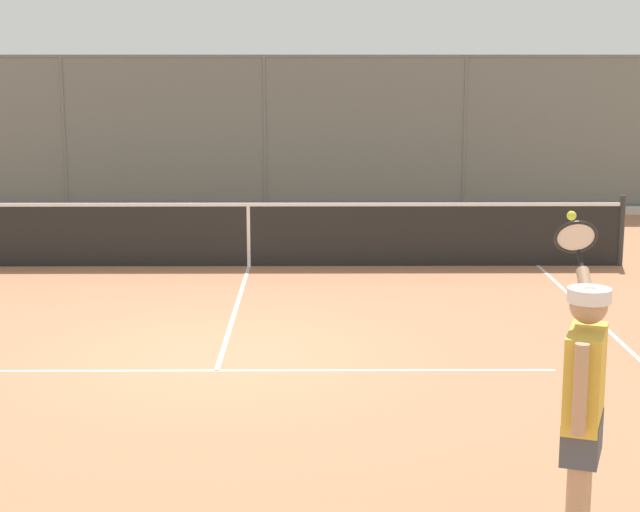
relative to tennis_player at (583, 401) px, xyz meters
The scene contains 5 objects.
ground_plane 5.33m from the tennis_player, 60.09° to the right, with size 60.00×60.00×0.00m, color #B27551.
court_line_markings 4.55m from the tennis_player, 53.90° to the right, with size 8.79×9.54×0.01m.
fence_backdrop 15.39m from the tennis_player, 80.24° to the right, with size 18.97×1.37×3.15m.
tennis_net 9.56m from the tennis_player, 74.13° to the right, with size 11.29×0.09×1.07m.
tennis_player is the anchor object (origin of this frame).
Camera 1 is at (-0.98, 10.40, 3.09)m, focal length 57.20 mm.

